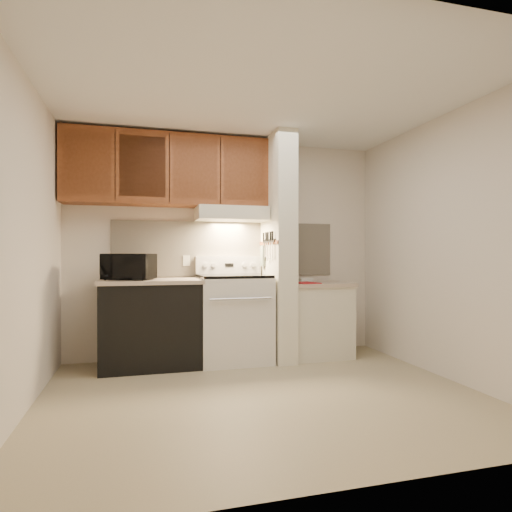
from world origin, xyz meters
name	(u,v)px	position (x,y,z in m)	size (l,w,h in m)	color
floor	(263,394)	(0.00, 0.00, 0.00)	(3.60, 3.60, 0.00)	tan
ceiling	(263,95)	(0.00, 0.00, 2.50)	(3.60, 3.60, 0.00)	white
wall_back	(227,248)	(0.00, 1.50, 1.25)	(3.60, 0.02, 2.50)	beige
wall_left	(24,243)	(-1.80, 0.00, 1.25)	(0.02, 3.00, 2.50)	beige
wall_right	(446,246)	(1.80, 0.00, 1.25)	(0.02, 3.00, 2.50)	beige
backsplash	(228,249)	(0.00, 1.49, 1.24)	(2.60, 0.02, 0.63)	beige
range_body	(234,319)	(0.00, 1.16, 0.46)	(0.76, 0.65, 0.92)	silver
oven_window	(240,320)	(0.00, 0.84, 0.50)	(0.50, 0.01, 0.30)	black
oven_handle	(241,299)	(0.00, 0.80, 0.72)	(0.02, 0.02, 0.65)	silver
cooktop	(234,276)	(0.00, 1.16, 0.94)	(0.74, 0.64, 0.03)	black
range_backguard	(228,265)	(0.00, 1.44, 1.05)	(0.76, 0.08, 0.20)	silver
range_display	(229,265)	(0.00, 1.40, 1.05)	(0.10, 0.01, 0.04)	black
range_knob_left_outer	(205,265)	(-0.28, 1.40, 1.05)	(0.05, 0.05, 0.02)	silver
range_knob_left_inner	(214,265)	(-0.18, 1.40, 1.05)	(0.05, 0.05, 0.02)	silver
range_knob_right_inner	(244,265)	(0.18, 1.40, 1.05)	(0.05, 0.05, 0.02)	silver
range_knob_right_outer	(253,265)	(0.28, 1.40, 1.05)	(0.05, 0.05, 0.02)	silver
dishwasher_front	(151,325)	(-0.88, 1.17, 0.43)	(1.00, 0.63, 0.87)	black
left_countertop	(151,281)	(-0.88, 1.17, 0.89)	(1.04, 0.67, 0.04)	tan
spoon_rest	(123,278)	(-1.16, 1.30, 0.92)	(0.23, 0.07, 0.02)	black
teal_jar	(127,274)	(-1.12, 1.39, 0.96)	(0.08, 0.08, 0.09)	#266E65
outlet	(186,261)	(-0.48, 1.48, 1.10)	(0.08, 0.01, 0.12)	beige
microwave	(129,267)	(-1.10, 1.15, 1.04)	(0.48, 0.33, 0.27)	black
partition_pillar	(278,247)	(0.51, 1.15, 1.25)	(0.22, 0.70, 2.50)	silver
pillar_trim	(268,243)	(0.39, 1.15, 1.30)	(0.01, 0.70, 0.04)	brown
knife_strip	(269,241)	(0.39, 1.10, 1.32)	(0.02, 0.42, 0.04)	black
knife_blade_a	(272,250)	(0.38, 0.94, 1.22)	(0.01, 0.04, 0.16)	silver
knife_handle_a	(272,236)	(0.38, 0.93, 1.37)	(0.02, 0.02, 0.10)	black
knife_blade_b	(270,251)	(0.38, 1.02, 1.21)	(0.01, 0.04, 0.18)	silver
knife_handle_b	(270,236)	(0.38, 1.01, 1.37)	(0.02, 0.02, 0.10)	black
knife_blade_c	(268,252)	(0.38, 1.11, 1.20)	(0.01, 0.04, 0.20)	silver
knife_handle_c	(268,236)	(0.38, 1.10, 1.37)	(0.02, 0.02, 0.10)	black
knife_blade_d	(266,250)	(0.38, 1.19, 1.22)	(0.01, 0.04, 0.16)	silver
knife_handle_d	(266,237)	(0.38, 1.18, 1.37)	(0.02, 0.02, 0.10)	black
knife_blade_e	(264,251)	(0.38, 1.26, 1.21)	(0.01, 0.04, 0.18)	silver
knife_handle_e	(264,237)	(0.38, 1.27, 1.37)	(0.02, 0.02, 0.10)	black
oven_mitt	(263,256)	(0.38, 1.32, 1.15)	(0.03, 0.10, 0.23)	gray
right_cab_base	(316,321)	(0.97, 1.15, 0.40)	(0.70, 0.60, 0.81)	beige
right_countertop	(316,284)	(0.97, 1.15, 0.83)	(0.74, 0.64, 0.04)	tan
red_folder	(306,283)	(0.79, 1.01, 0.86)	(0.22, 0.31, 0.01)	#A3191D
white_box	(306,280)	(0.92, 1.33, 0.87)	(0.15, 0.10, 0.04)	white
range_hood	(231,214)	(0.00, 1.28, 1.62)	(0.78, 0.44, 0.15)	beige
hood_lip	(235,216)	(0.00, 1.07, 1.58)	(0.78, 0.04, 0.06)	beige
upper_cabinets	(168,171)	(-0.69, 1.32, 2.08)	(2.18, 0.33, 0.77)	brown
cab_door_a	(87,163)	(-1.51, 1.17, 2.08)	(0.46, 0.01, 0.63)	brown
cab_gap_a	(115,165)	(-1.23, 1.16, 2.08)	(0.01, 0.01, 0.73)	black
cab_door_b	(143,166)	(-0.96, 1.17, 2.08)	(0.46, 0.01, 0.63)	brown
cab_gap_b	(169,168)	(-0.69, 1.16, 2.08)	(0.01, 0.01, 0.73)	black
cab_door_c	(195,169)	(-0.42, 1.17, 2.08)	(0.46, 0.01, 0.63)	brown
cab_gap_c	(220,170)	(-0.14, 1.16, 2.08)	(0.01, 0.01, 0.73)	black
cab_door_d	(245,172)	(0.13, 1.17, 2.08)	(0.46, 0.01, 0.63)	brown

